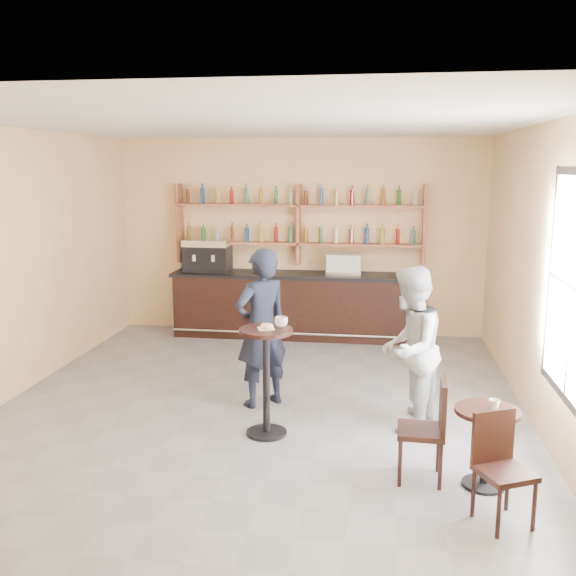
# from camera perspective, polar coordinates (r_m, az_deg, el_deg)

# --- Properties ---
(floor) EXTENTS (7.00, 7.00, 0.00)m
(floor) POSITION_cam_1_polar(r_m,az_deg,el_deg) (7.59, -2.40, -10.40)
(floor) COLOR gray
(floor) RESTS_ON ground
(ceiling) EXTENTS (7.00, 7.00, 0.00)m
(ceiling) POSITION_cam_1_polar(r_m,az_deg,el_deg) (7.10, -2.61, 14.48)
(ceiling) COLOR white
(ceiling) RESTS_ON wall_back
(wall_back) EXTENTS (7.00, 0.00, 7.00)m
(wall_back) POSITION_cam_1_polar(r_m,az_deg,el_deg) (10.60, 1.03, 4.58)
(wall_back) COLOR #FACC8E
(wall_back) RESTS_ON floor
(wall_front) EXTENTS (7.00, 0.00, 7.00)m
(wall_front) POSITION_cam_1_polar(r_m,az_deg,el_deg) (3.87, -12.26, -6.54)
(wall_front) COLOR #FACC8E
(wall_front) RESTS_ON floor
(wall_left) EXTENTS (0.00, 7.00, 7.00)m
(wall_left) POSITION_cam_1_polar(r_m,az_deg,el_deg) (8.27, -23.40, 1.96)
(wall_left) COLOR #FACC8E
(wall_left) RESTS_ON floor
(wall_right) EXTENTS (0.00, 7.00, 7.00)m
(wall_right) POSITION_cam_1_polar(r_m,az_deg,el_deg) (7.24, 21.52, 0.97)
(wall_right) COLOR #FACC8E
(wall_right) RESTS_ON floor
(window_pane) EXTENTS (0.00, 2.00, 2.00)m
(window_pane) POSITION_cam_1_polar(r_m,az_deg,el_deg) (6.08, 24.05, -0.00)
(window_pane) COLOR white
(window_pane) RESTS_ON wall_right
(window_frame) EXTENTS (0.04, 1.70, 2.10)m
(window_frame) POSITION_cam_1_polar(r_m,az_deg,el_deg) (6.08, 23.99, 0.00)
(window_frame) COLOR black
(window_frame) RESTS_ON wall_right
(shelf_unit) EXTENTS (4.00, 0.26, 1.40)m
(shelf_unit) POSITION_cam_1_polar(r_m,az_deg,el_deg) (10.45, 0.95, 5.64)
(shelf_unit) COLOR brown
(shelf_unit) RESTS_ON wall_back
(liquor_bottles) EXTENTS (3.68, 0.10, 1.00)m
(liquor_bottles) POSITION_cam_1_polar(r_m,az_deg,el_deg) (10.44, 0.95, 6.57)
(liquor_bottles) COLOR #8C5919
(liquor_bottles) RESTS_ON shelf_unit
(bar_counter) EXTENTS (3.87, 0.76, 1.05)m
(bar_counter) POSITION_cam_1_polar(r_m,az_deg,el_deg) (10.44, 0.32, -1.50)
(bar_counter) COLOR black
(bar_counter) RESTS_ON floor
(espresso_machine) EXTENTS (0.74, 0.48, 0.52)m
(espresso_machine) POSITION_cam_1_polar(r_m,az_deg,el_deg) (10.58, -7.17, 2.90)
(espresso_machine) COLOR black
(espresso_machine) RESTS_ON bar_counter
(pastry_case) EXTENTS (0.59, 0.49, 0.33)m
(pastry_case) POSITION_cam_1_polar(r_m,az_deg,el_deg) (10.23, 5.00, 2.14)
(pastry_case) COLOR silver
(pastry_case) RESTS_ON bar_counter
(pedestal_table) EXTENTS (0.55, 0.55, 1.13)m
(pedestal_table) POSITION_cam_1_polar(r_m,az_deg,el_deg) (6.63, -1.94, -8.37)
(pedestal_table) COLOR black
(pedestal_table) RESTS_ON floor
(napkin) EXTENTS (0.20, 0.20, 0.00)m
(napkin) POSITION_cam_1_polar(r_m,az_deg,el_deg) (6.47, -1.97, -3.62)
(napkin) COLOR white
(napkin) RESTS_ON pedestal_table
(donut) EXTENTS (0.17, 0.17, 0.05)m
(donut) POSITION_cam_1_polar(r_m,az_deg,el_deg) (6.45, -1.90, -3.42)
(donut) COLOR #E98D55
(donut) RESTS_ON napkin
(cup_pedestal) EXTENTS (0.16, 0.16, 0.10)m
(cup_pedestal) POSITION_cam_1_polar(r_m,az_deg,el_deg) (6.53, -0.60, -3.03)
(cup_pedestal) COLOR white
(cup_pedestal) RESTS_ON pedestal_table
(man_main) EXTENTS (0.79, 0.78, 1.84)m
(man_main) POSITION_cam_1_polar(r_m,az_deg,el_deg) (7.35, -2.38, -3.58)
(man_main) COLOR black
(man_main) RESTS_ON floor
(cafe_table) EXTENTS (0.58, 0.58, 0.70)m
(cafe_table) POSITION_cam_1_polar(r_m,az_deg,el_deg) (5.94, 17.15, -13.43)
(cafe_table) COLOR black
(cafe_table) RESTS_ON floor
(cup_cafe) EXTENTS (0.12, 0.12, 0.09)m
(cup_cafe) POSITION_cam_1_polar(r_m,az_deg,el_deg) (5.80, 17.86, -9.83)
(cup_cafe) COLOR white
(cup_cafe) RESTS_ON cafe_table
(chair_west) EXTENTS (0.41, 0.41, 0.93)m
(chair_west) POSITION_cam_1_polar(r_m,az_deg,el_deg) (5.88, 11.71, -12.23)
(chair_west) COLOR black
(chair_west) RESTS_ON floor
(chair_south) EXTENTS (0.51, 0.51, 0.87)m
(chair_south) POSITION_cam_1_polar(r_m,az_deg,el_deg) (5.37, 18.73, -15.20)
(chair_south) COLOR black
(chair_south) RESTS_ON floor
(patron_second) EXTENTS (0.87, 1.00, 1.73)m
(patron_second) POSITION_cam_1_polar(r_m,az_deg,el_deg) (6.83, 10.73, -5.31)
(patron_second) COLOR #A2A4A8
(patron_second) RESTS_ON floor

